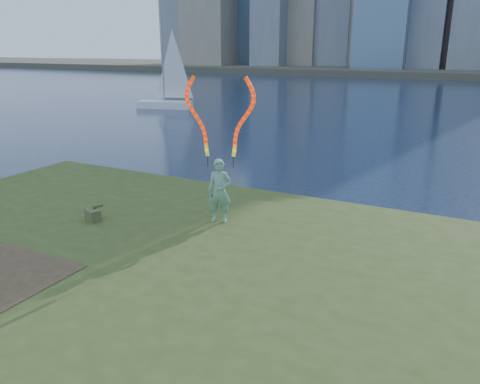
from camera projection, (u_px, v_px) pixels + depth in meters
The scene contains 6 objects.
ground at pixel (161, 273), 11.27m from camera, with size 320.00×320.00×0.00m, color #19253E.
grassy_knoll at pixel (90, 306), 9.22m from camera, with size 20.00×18.00×0.80m.
far_shore at pixel (451, 71), 91.74m from camera, with size 320.00×40.00×1.20m, color #494435.
woman_with_ribbons at pixel (220, 170), 12.01m from camera, with size 1.95×0.78×4.06m.
canvas_bag at pixel (93, 214), 12.44m from camera, with size 0.48×0.54×0.39m.
sailboat at pixel (167, 93), 40.76m from camera, with size 5.05×2.71×7.61m.
Camera 1 is at (6.35, -8.17, 5.24)m, focal length 35.00 mm.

